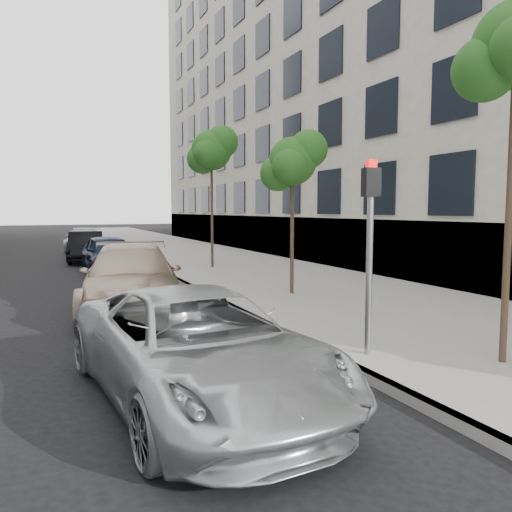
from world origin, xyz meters
TOP-DOWN VIEW (x-y plane):
  - ground at (0.00, 0.00)m, footprint 160.00×160.00m
  - sidewalk at (4.30, 24.00)m, footprint 6.40×72.00m
  - curb at (1.18, 24.00)m, footprint 0.15×72.00m
  - tree_mid at (3.23, 8.00)m, footprint 1.61×1.41m
  - tree_far at (3.23, 14.50)m, footprint 1.82×1.62m
  - signal_pole at (1.66, 2.60)m, footprint 0.26×0.21m
  - minivan at (-1.14, 2.19)m, footprint 2.65×5.00m
  - suv at (-0.96, 7.81)m, footprint 2.97×5.51m
  - sedan_blue at (-0.50, 15.23)m, footprint 1.81×4.21m
  - sedan_black at (-0.91, 19.96)m, footprint 1.89×4.24m
  - sedan_rear at (-0.50, 26.31)m, footprint 2.53×4.71m

SIDE VIEW (x-z plane):
  - ground at x=0.00m, z-range 0.00..0.00m
  - sidewalk at x=4.30m, z-range 0.00..0.14m
  - curb at x=1.18m, z-range 0.00..0.14m
  - sedan_rear at x=-0.50m, z-range 0.00..1.30m
  - minivan at x=-1.14m, z-range 0.00..1.34m
  - sedan_black at x=-0.91m, z-range 0.00..1.35m
  - sedan_blue at x=-0.50m, z-range 0.00..1.42m
  - suv at x=-0.96m, z-range 0.00..1.52m
  - signal_pole at x=1.66m, z-range 0.52..3.42m
  - tree_mid at x=3.23m, z-range 1.45..5.66m
  - tree_far at x=3.23m, z-range 1.89..7.18m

